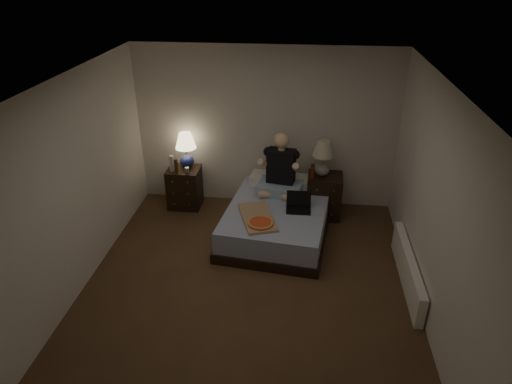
# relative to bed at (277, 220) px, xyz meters

# --- Properties ---
(floor) EXTENTS (4.00, 4.50, 0.00)m
(floor) POSITION_rel_bed_xyz_m (-0.27, -1.25, -0.23)
(floor) COLOR brown
(floor) RESTS_ON ground
(ceiling) EXTENTS (4.00, 4.50, 0.00)m
(ceiling) POSITION_rel_bed_xyz_m (-0.27, -1.25, 2.27)
(ceiling) COLOR white
(ceiling) RESTS_ON ground
(wall_back) EXTENTS (4.00, 0.00, 2.50)m
(wall_back) POSITION_rel_bed_xyz_m (-0.27, 1.00, 1.02)
(wall_back) COLOR silver
(wall_back) RESTS_ON ground
(wall_front) EXTENTS (4.00, 0.00, 2.50)m
(wall_front) POSITION_rel_bed_xyz_m (-0.27, -3.50, 1.02)
(wall_front) COLOR silver
(wall_front) RESTS_ON ground
(wall_left) EXTENTS (0.00, 4.50, 2.50)m
(wall_left) POSITION_rel_bed_xyz_m (-2.27, -1.25, 1.02)
(wall_left) COLOR silver
(wall_left) RESTS_ON ground
(wall_right) EXTENTS (0.00, 4.50, 2.50)m
(wall_right) POSITION_rel_bed_xyz_m (1.73, -1.25, 1.02)
(wall_right) COLOR silver
(wall_right) RESTS_ON ground
(bed) EXTENTS (1.57, 1.97, 0.45)m
(bed) POSITION_rel_bed_xyz_m (0.00, 0.00, 0.00)
(bed) COLOR #546DA8
(bed) RESTS_ON floor
(nightstand_left) EXTENTS (0.50, 0.45, 0.65)m
(nightstand_left) POSITION_rel_bed_xyz_m (-1.52, 0.68, 0.10)
(nightstand_left) COLOR black
(nightstand_left) RESTS_ON floor
(nightstand_right) EXTENTS (0.53, 0.48, 0.67)m
(nightstand_right) POSITION_rel_bed_xyz_m (0.67, 0.62, 0.11)
(nightstand_right) COLOR black
(nightstand_right) RESTS_ON floor
(lamp_left) EXTENTS (0.35, 0.35, 0.56)m
(lamp_left) POSITION_rel_bed_xyz_m (-1.48, 0.78, 0.70)
(lamp_left) COLOR navy
(lamp_left) RESTS_ON nightstand_left
(lamp_right) EXTENTS (0.36, 0.36, 0.56)m
(lamp_right) POSITION_rel_bed_xyz_m (0.62, 0.63, 0.73)
(lamp_right) COLOR gray
(lamp_right) RESTS_ON nightstand_right
(water_bottle) EXTENTS (0.07, 0.07, 0.25)m
(water_bottle) POSITION_rel_bed_xyz_m (-1.68, 0.60, 0.55)
(water_bottle) COLOR silver
(water_bottle) RESTS_ON nightstand_left
(soda_can) EXTENTS (0.07, 0.07, 0.10)m
(soda_can) POSITION_rel_bed_xyz_m (-1.42, 0.53, 0.47)
(soda_can) COLOR #B6B6B1
(soda_can) RESTS_ON nightstand_left
(beer_bottle_left) EXTENTS (0.06, 0.06, 0.23)m
(beer_bottle_left) POSITION_rel_bed_xyz_m (-1.59, 0.54, 0.54)
(beer_bottle_left) COLOR #552E0C
(beer_bottle_left) RESTS_ON nightstand_left
(beer_bottle_right) EXTENTS (0.06, 0.06, 0.23)m
(beer_bottle_right) POSITION_rel_bed_xyz_m (0.47, 0.50, 0.56)
(beer_bottle_right) COLOR #551E0C
(beer_bottle_right) RESTS_ON nightstand_right
(person) EXTENTS (0.74, 0.63, 0.93)m
(person) POSITION_rel_bed_xyz_m (0.00, 0.42, 0.69)
(person) COLOR black
(person) RESTS_ON bed
(laptop) EXTENTS (0.35, 0.29, 0.24)m
(laptop) POSITION_rel_bed_xyz_m (0.30, -0.09, 0.35)
(laptop) COLOR black
(laptop) RESTS_ON bed
(pizza_box) EXTENTS (0.62, 0.85, 0.08)m
(pizza_box) POSITION_rel_bed_xyz_m (-0.19, -0.55, 0.27)
(pizza_box) COLOR tan
(pizza_box) RESTS_ON bed
(radiator) EXTENTS (0.10, 1.60, 0.40)m
(radiator) POSITION_rel_bed_xyz_m (1.66, -0.95, -0.03)
(radiator) COLOR white
(radiator) RESTS_ON floor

